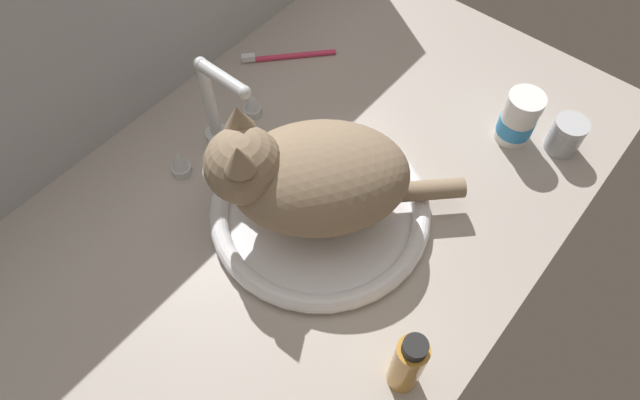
{
  "coord_description": "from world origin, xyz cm",
  "views": [
    {
      "loc": [
        -33.75,
        -32.74,
        78.88
      ],
      "look_at": [
        2.04,
        -2.9,
        7.0
      ],
      "focal_mm": 31.1,
      "sensor_mm": 36.0,
      "label": 1
    }
  ],
  "objects_px": {
    "cat": "(305,176)",
    "pill_bottle": "(518,119)",
    "faucet": "(216,115)",
    "amber_bottle": "(408,364)",
    "sink_basin": "(320,209)",
    "toothbrush": "(287,56)",
    "metal_jar": "(566,135)"
  },
  "relations": [
    {
      "from": "cat",
      "to": "pill_bottle",
      "type": "distance_m",
      "value": 0.4
    },
    {
      "from": "cat",
      "to": "faucet",
      "type": "bearing_deg",
      "value": 85.61
    },
    {
      "from": "faucet",
      "to": "amber_bottle",
      "type": "height_order",
      "value": "faucet"
    },
    {
      "from": "sink_basin",
      "to": "faucet",
      "type": "relative_size",
      "value": 1.72
    },
    {
      "from": "cat",
      "to": "pill_bottle",
      "type": "bearing_deg",
      "value": -25.97
    },
    {
      "from": "amber_bottle",
      "to": "faucet",
      "type": "bearing_deg",
      "value": 74.61
    },
    {
      "from": "toothbrush",
      "to": "sink_basin",
      "type": "bearing_deg",
      "value": -129.86
    },
    {
      "from": "amber_bottle",
      "to": "metal_jar",
      "type": "distance_m",
      "value": 0.5
    },
    {
      "from": "sink_basin",
      "to": "faucet",
      "type": "distance_m",
      "value": 0.23
    },
    {
      "from": "pill_bottle",
      "to": "amber_bottle",
      "type": "bearing_deg",
      "value": -168.48
    },
    {
      "from": "faucet",
      "to": "cat",
      "type": "relative_size",
      "value": 0.62
    },
    {
      "from": "metal_jar",
      "to": "amber_bottle",
      "type": "bearing_deg",
      "value": -177.93
    },
    {
      "from": "pill_bottle",
      "to": "metal_jar",
      "type": "distance_m",
      "value": 0.09
    },
    {
      "from": "sink_basin",
      "to": "cat",
      "type": "height_order",
      "value": "cat"
    },
    {
      "from": "amber_bottle",
      "to": "pill_bottle",
      "type": "distance_m",
      "value": 0.48
    },
    {
      "from": "amber_bottle",
      "to": "sink_basin",
      "type": "bearing_deg",
      "value": 62.68
    },
    {
      "from": "faucet",
      "to": "pill_bottle",
      "type": "distance_m",
      "value": 0.51
    },
    {
      "from": "cat",
      "to": "metal_jar",
      "type": "relative_size",
      "value": 5.13
    },
    {
      "from": "toothbrush",
      "to": "pill_bottle",
      "type": "bearing_deg",
      "value": -76.44
    },
    {
      "from": "sink_basin",
      "to": "metal_jar",
      "type": "relative_size",
      "value": 5.45
    },
    {
      "from": "amber_bottle",
      "to": "pill_bottle",
      "type": "height_order",
      "value": "amber_bottle"
    },
    {
      "from": "faucet",
      "to": "amber_bottle",
      "type": "distance_m",
      "value": 0.49
    },
    {
      "from": "cat",
      "to": "toothbrush",
      "type": "height_order",
      "value": "cat"
    },
    {
      "from": "faucet",
      "to": "pill_bottle",
      "type": "relative_size",
      "value": 2.04
    },
    {
      "from": "metal_jar",
      "to": "pill_bottle",
      "type": "bearing_deg",
      "value": 113.39
    },
    {
      "from": "sink_basin",
      "to": "toothbrush",
      "type": "bearing_deg",
      "value": 50.14
    },
    {
      "from": "metal_jar",
      "to": "toothbrush",
      "type": "bearing_deg",
      "value": 105.11
    },
    {
      "from": "sink_basin",
      "to": "toothbrush",
      "type": "distance_m",
      "value": 0.36
    },
    {
      "from": "sink_basin",
      "to": "toothbrush",
      "type": "height_order",
      "value": "sink_basin"
    },
    {
      "from": "sink_basin",
      "to": "cat",
      "type": "bearing_deg",
      "value": 134.91
    },
    {
      "from": "sink_basin",
      "to": "faucet",
      "type": "height_order",
      "value": "faucet"
    },
    {
      "from": "cat",
      "to": "pill_bottle",
      "type": "xyz_separation_m",
      "value": [
        0.35,
        -0.17,
        -0.06
      ]
    }
  ]
}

